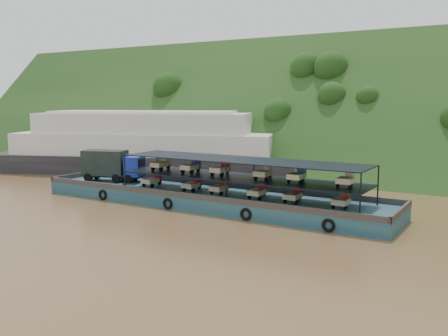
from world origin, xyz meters
The scene contains 4 objects.
ground centered at (0.00, 0.00, 0.00)m, with size 160.00×160.00×0.00m, color brown.
hillside centered at (0.00, 36.00, 0.00)m, with size 140.00×28.00×28.00m, color #163413.
cargo_barge centered at (-3.00, 0.31, 1.11)m, with size 35.00×7.18×4.54m.
passenger_ferry centered at (-21.52, 14.16, 3.59)m, with size 41.90×24.40×8.30m.
Camera 1 is at (23.00, -38.07, 9.82)m, focal length 40.00 mm.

